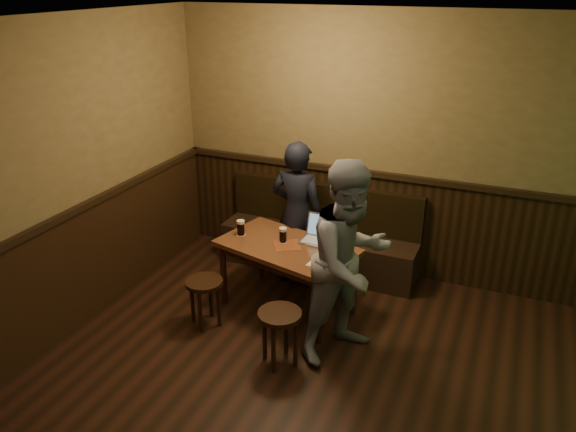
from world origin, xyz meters
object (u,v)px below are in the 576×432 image
(bench, at_px, (319,242))
(pub_table, at_px, (287,254))
(stool_right, at_px, (280,323))
(pint_left, at_px, (241,228))
(pint_right, at_px, (330,251))
(person_grey, at_px, (350,262))
(stool_left, at_px, (205,289))
(laptop, at_px, (321,235))
(pint_mid, at_px, (283,235))
(person_suit, at_px, (297,215))

(bench, relative_size, pub_table, 1.53)
(stool_right, height_order, pint_left, pint_left)
(pint_right, xyz_separation_m, person_grey, (0.28, -0.31, 0.10))
(pub_table, distance_m, pint_right, 0.52)
(bench, bearing_deg, pint_right, -65.45)
(bench, bearing_deg, stool_right, -80.80)
(stool_right, relative_size, pint_right, 2.83)
(stool_right, bearing_deg, stool_left, 163.84)
(pint_right, xyz_separation_m, laptop, (-0.21, 0.34, -0.03))
(stool_left, bearing_deg, pint_mid, 48.91)
(stool_left, height_order, stool_right, stool_right)
(pub_table, xyz_separation_m, stool_left, (-0.60, -0.56, -0.23))
(stool_left, bearing_deg, stool_right, -16.16)
(bench, xyz_separation_m, person_grey, (0.75, -1.35, 0.57))
(person_suit, distance_m, person_grey, 1.29)
(bench, distance_m, stool_left, 1.60)
(bench, height_order, laptop, bench)
(stool_right, xyz_separation_m, pint_mid, (-0.35, 0.87, 0.37))
(bench, relative_size, pint_right, 12.39)
(stool_right, bearing_deg, pint_right, 74.86)
(pub_table, bearing_deg, stool_right, -57.05)
(person_suit, height_order, person_grey, person_grey)
(stool_left, relative_size, pint_right, 2.66)
(pub_table, relative_size, pint_left, 9.07)
(laptop, xyz_separation_m, person_suit, (-0.37, 0.30, 0.03))
(bench, height_order, pint_left, bench)
(person_suit, bearing_deg, laptop, 143.07)
(stool_right, bearing_deg, pub_table, 109.01)
(pint_left, bearing_deg, stool_left, -98.16)
(pint_right, height_order, person_suit, person_suit)
(laptop, bearing_deg, bench, 113.00)
(stool_left, distance_m, laptop, 1.23)
(bench, xyz_separation_m, pint_left, (-0.51, -0.89, 0.46))
(stool_left, height_order, pint_right, pint_right)
(pint_mid, height_order, pint_right, pint_right)
(stool_right, distance_m, pint_mid, 1.00)
(person_grey, bearing_deg, pint_right, 72.53)
(bench, relative_size, laptop, 6.17)
(pint_left, distance_m, person_grey, 1.35)
(pub_table, bearing_deg, pint_mid, 156.29)
(stool_left, xyz_separation_m, laptop, (0.86, 0.79, 0.38))
(stool_right, height_order, pint_right, pint_right)
(stool_right, xyz_separation_m, pint_left, (-0.80, 0.85, 0.37))
(stool_left, bearing_deg, person_grey, 5.85)
(bench, height_order, pint_mid, bench)
(pint_left, height_order, person_grey, person_grey)
(person_grey, bearing_deg, laptop, 67.81)
(pint_mid, distance_m, person_grey, 0.95)
(pint_left, bearing_deg, pint_mid, 2.04)
(pub_table, bearing_deg, laptop, 54.69)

